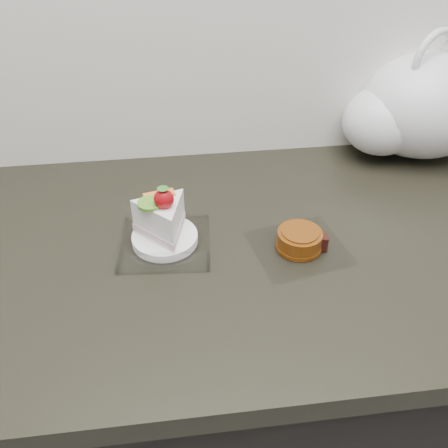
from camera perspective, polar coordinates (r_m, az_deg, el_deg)
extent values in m
cube|color=black|center=(1.22, 2.38, -19.30)|extent=(2.00, 0.60, 0.86)
cube|color=black|center=(0.87, 3.13, -2.92)|extent=(2.04, 0.64, 0.04)
cube|color=white|center=(0.86, -6.72, -2.12)|extent=(0.16, 0.16, 0.00)
cylinder|color=white|center=(0.85, -6.77, -1.63)|extent=(0.11, 0.11, 0.02)
ellipsoid|color=#AE0B15|center=(0.79, -6.89, 2.84)|extent=(0.03, 0.03, 0.03)
cone|color=#2D7223|center=(0.78, -6.98, 3.81)|extent=(0.02, 0.02, 0.01)
cylinder|color=#5BA52F|center=(0.80, -8.47, 2.34)|extent=(0.04, 0.04, 0.01)
cube|color=orange|center=(0.82, -7.43, 3.35)|extent=(0.05, 0.03, 0.01)
cube|color=white|center=(0.85, 8.51, -2.68)|extent=(0.18, 0.17, 0.00)
cylinder|color=brown|center=(0.84, 8.61, -1.82)|extent=(0.10, 0.10, 0.03)
cylinder|color=brown|center=(0.85, 8.53, -2.46)|extent=(0.10, 0.10, 0.01)
cylinder|color=brown|center=(0.83, 8.72, -0.89)|extent=(0.08, 0.08, 0.00)
cube|color=black|center=(0.85, 11.02, -2.09)|extent=(0.02, 0.02, 0.03)
ellipsoid|color=white|center=(1.15, 22.32, 12.40)|extent=(0.35, 0.30, 0.22)
ellipsoid|color=white|center=(1.11, 17.74, 11.19)|extent=(0.21, 0.20, 0.14)
torus|color=white|center=(1.10, 22.83, 16.98)|extent=(0.11, 0.07, 0.12)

